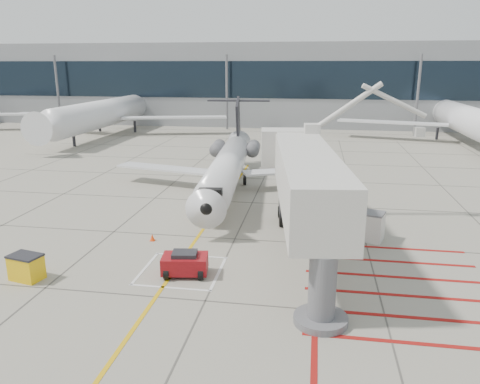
% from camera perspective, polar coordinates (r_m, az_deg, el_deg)
% --- Properties ---
extents(ground_plane, '(260.00, 260.00, 0.00)m').
position_cam_1_polar(ground_plane, '(25.65, -2.18, -8.92)').
color(ground_plane, gray).
rests_on(ground_plane, ground).
extents(regional_jet, '(23.54, 28.67, 7.09)m').
position_cam_1_polar(regional_jet, '(37.05, -1.94, 4.45)').
color(regional_jet, silver).
rests_on(regional_jet, ground_plane).
extents(jet_bridge, '(11.80, 20.85, 7.93)m').
position_cam_1_polar(jet_bridge, '(25.47, 8.21, 0.23)').
color(jet_bridge, silver).
rests_on(jet_bridge, ground_plane).
extents(pushback_tug, '(2.50, 1.77, 1.35)m').
position_cam_1_polar(pushback_tug, '(24.45, -6.74, -8.56)').
color(pushback_tug, maroon).
rests_on(pushback_tug, ground_plane).
extents(spill_bin, '(1.72, 1.33, 1.33)m').
position_cam_1_polar(spill_bin, '(26.16, -24.61, -8.31)').
color(spill_bin, yellow).
rests_on(spill_bin, ground_plane).
extents(baggage_cart, '(1.79, 1.27, 1.05)m').
position_cam_1_polar(baggage_cart, '(30.68, 9.10, -3.90)').
color(baggage_cart, slate).
rests_on(baggage_cart, ground_plane).
extents(ground_power_unit, '(2.57, 1.98, 1.79)m').
position_cam_1_polar(ground_power_unit, '(30.03, 14.92, -3.92)').
color(ground_power_unit, silver).
rests_on(ground_power_unit, ground_plane).
extents(cone_nose, '(0.31, 0.31, 0.43)m').
position_cam_1_polar(cone_nose, '(29.44, -10.65, -5.46)').
color(cone_nose, '#F6400C').
rests_on(cone_nose, ground_plane).
extents(cone_side, '(0.36, 0.36, 0.51)m').
position_cam_1_polar(cone_side, '(31.61, 6.74, -3.75)').
color(cone_side, orange).
rests_on(cone_side, ground_plane).
extents(terminal_building, '(180.00, 28.00, 14.00)m').
position_cam_1_polar(terminal_building, '(93.13, 12.82, 12.80)').
color(terminal_building, gray).
rests_on(terminal_building, ground_plane).
extents(terminal_glass_band, '(180.00, 0.10, 6.00)m').
position_cam_1_polar(terminal_glass_band, '(79.08, 13.43, 13.10)').
color(terminal_glass_band, black).
rests_on(terminal_glass_band, ground_plane).
extents(bg_aircraft_b, '(35.76, 39.73, 11.92)m').
position_cam_1_polar(bg_aircraft_b, '(75.91, -15.61, 11.34)').
color(bg_aircraft_b, silver).
rests_on(bg_aircraft_b, ground_plane).
extents(bg_aircraft_c, '(34.03, 37.81, 11.34)m').
position_cam_1_polar(bg_aircraft_c, '(71.95, 25.86, 9.97)').
color(bg_aircraft_c, silver).
rests_on(bg_aircraft_c, ground_plane).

